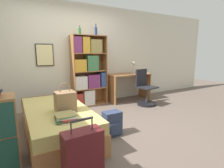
% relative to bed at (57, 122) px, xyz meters
% --- Properties ---
extents(ground_plane, '(14.00, 14.00, 0.00)m').
position_rel_bed_xyz_m(ground_plane, '(0.75, -0.02, -0.24)').
color(ground_plane, '#66564C').
extents(wall_back, '(10.00, 0.09, 2.60)m').
position_rel_bed_xyz_m(wall_back, '(0.74, 1.58, 1.06)').
color(wall_back, beige).
rests_on(wall_back, ground_plane).
extents(bed, '(0.96, 1.95, 0.49)m').
position_rel_bed_xyz_m(bed, '(0.00, 0.00, 0.00)').
color(bed, '#A36B3D').
rests_on(bed, ground_plane).
extents(handbag, '(0.30, 0.25, 0.45)m').
position_rel_bed_xyz_m(handbag, '(0.09, -0.24, 0.40)').
color(handbag, '#93704C').
rests_on(handbag, bed).
extents(book_stack_on_bed, '(0.32, 0.39, 0.08)m').
position_rel_bed_xyz_m(book_stack_on_bed, '(0.00, -0.59, 0.28)').
color(book_stack_on_bed, beige).
rests_on(book_stack_on_bed, bed).
extents(suitcase, '(0.41, 0.21, 0.75)m').
position_rel_bed_xyz_m(suitcase, '(-0.02, -1.29, 0.07)').
color(suitcase, '#5B191E').
rests_on(suitcase, ground_plane).
extents(bookcase, '(0.90, 0.33, 1.80)m').
position_rel_bed_xyz_m(bookcase, '(1.10, 1.36, 0.66)').
color(bookcase, '#A36B3D').
rests_on(bookcase, ground_plane).
extents(bottle_green, '(0.06, 0.06, 0.22)m').
position_rel_bed_xyz_m(bottle_green, '(0.94, 1.39, 1.65)').
color(bottle_green, '#1E6B2D').
rests_on(bottle_green, bookcase).
extents(bottle_brown, '(0.06, 0.06, 0.29)m').
position_rel_bed_xyz_m(bottle_brown, '(1.37, 1.38, 1.67)').
color(bottle_brown, navy).
rests_on(bottle_brown, bookcase).
extents(desk, '(1.23, 0.58, 0.77)m').
position_rel_bed_xyz_m(desk, '(2.32, 1.24, 0.30)').
color(desk, '#A36B3D').
rests_on(desk, ground_plane).
extents(desk_lamp, '(0.19, 0.14, 0.38)m').
position_rel_bed_xyz_m(desk_lamp, '(2.54, 1.31, 0.78)').
color(desk_lamp, '#ADA89E').
rests_on(desk_lamp, desk).
extents(desk_chair, '(0.52, 0.52, 0.94)m').
position_rel_bed_xyz_m(desk_chair, '(2.44, 0.64, 0.06)').
color(desk_chair, black).
rests_on(desk_chair, ground_plane).
extents(backpack, '(0.30, 0.23, 0.41)m').
position_rel_bed_xyz_m(backpack, '(0.82, -0.43, -0.04)').
color(backpack, '#2D3856').
rests_on(backpack, ground_plane).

